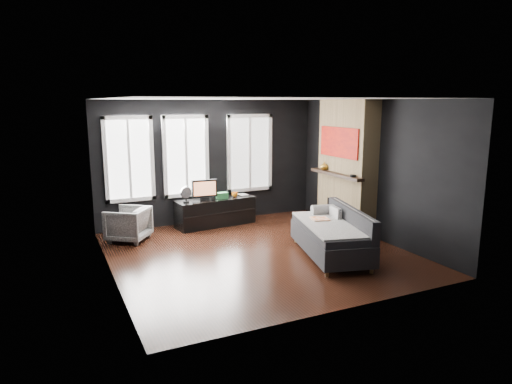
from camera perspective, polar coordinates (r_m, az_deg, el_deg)
name	(u,v)px	position (r m, az deg, el deg)	size (l,w,h in m)	color
floor	(258,253)	(8.20, 0.26, -7.65)	(5.00, 5.00, 0.00)	black
ceiling	(258,99)	(7.76, 0.28, 11.58)	(5.00, 5.00, 0.00)	white
wall_back	(210,162)	(10.16, -5.80, 3.80)	(5.00, 0.02, 2.70)	black
wall_left	(108,190)	(7.18, -18.07, 0.22)	(0.02, 5.00, 2.70)	black
wall_right	(374,170)	(9.21, 14.48, 2.74)	(0.02, 5.00, 2.70)	black
windows	(189,115)	(9.90, -8.33, 9.53)	(4.00, 0.16, 1.76)	white
fireplace	(347,166)	(9.55, 11.27, 3.17)	(0.70, 1.62, 2.70)	#93724C
sofa	(331,233)	(8.02, 9.32, -5.04)	(0.99, 1.98, 0.85)	#242427
stripe_pillow	(335,216)	(8.38, 9.91, -3.02)	(0.08, 0.34, 0.34)	gray
armchair	(128,222)	(9.16, -15.69, -3.68)	(0.70, 0.66, 0.73)	white
media_console	(215,212)	(9.97, -5.11, -2.49)	(1.73, 0.54, 0.59)	black
monitor	(205,188)	(9.76, -6.45, 0.45)	(0.55, 0.12, 0.49)	black
desk_fan	(186,194)	(9.55, -8.75, -0.29)	(0.25, 0.25, 0.35)	gray
mug	(235,194)	(10.05, -2.68, -0.23)	(0.13, 0.10, 0.13)	orange
book	(239,190)	(10.18, -2.14, 0.24)	(0.18, 0.02, 0.25)	#A29582
storage_box	(222,195)	(9.90, -4.27, -0.43)	(0.24, 0.15, 0.13)	#266D37
mantel_vase	(324,166)	(9.78, 8.52, 3.24)	(0.17, 0.18, 0.17)	gold
mantel_clock	(353,176)	(8.99, 12.03, 2.00)	(0.12, 0.12, 0.04)	black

